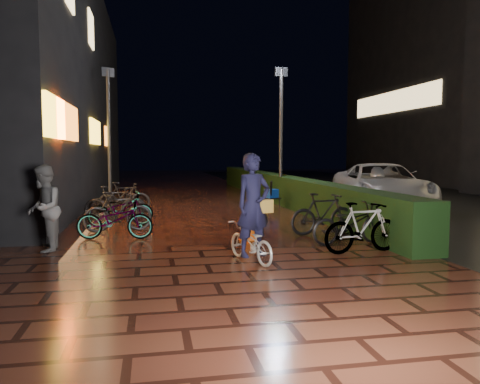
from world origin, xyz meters
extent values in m
plane|color=#381911|center=(0.00, 0.00, 0.00)|extent=(80.00, 80.00, 0.00)
cube|color=black|center=(9.00, 5.00, 0.00)|extent=(11.00, 60.00, 0.01)
cube|color=black|center=(3.30, 8.00, 0.50)|extent=(0.70, 20.00, 1.00)
imported|color=#5F5F62|center=(-3.40, -0.08, 0.81)|extent=(0.67, 0.83, 1.62)
imported|color=#A5A5A9|center=(5.93, 4.88, 0.75)|extent=(3.64, 5.77, 1.49)
cube|color=yellow|center=(-3.45, 1.50, 2.60)|extent=(0.08, 2.00, 0.90)
cube|color=orange|center=(-3.45, 3.00, 2.60)|extent=(0.08, 3.00, 0.90)
cube|color=yellow|center=(-3.45, 9.00, 2.60)|extent=(0.08, 2.80, 0.90)
cube|color=orange|center=(-3.45, 14.00, 2.60)|extent=(0.08, 2.20, 0.90)
cube|color=#FFD88C|center=(-3.45, 8.50, 6.20)|extent=(0.06, 1.20, 1.20)
cube|color=black|center=(17.50, 18.00, 7.00)|extent=(8.00, 14.00, 14.00)
cube|color=#FFD88C|center=(13.45, 18.00, 5.00)|extent=(0.06, 10.00, 1.30)
cylinder|color=black|center=(3.04, 6.63, 2.35)|extent=(0.14, 0.14, 4.71)
cube|color=black|center=(3.04, 6.63, 4.62)|extent=(0.46, 0.11, 0.32)
cylinder|color=black|center=(-2.93, 8.68, 2.43)|extent=(0.17, 0.17, 4.86)
cube|color=black|center=(-2.93, 8.68, 4.76)|extent=(0.46, 0.26, 0.33)
imported|color=silver|center=(0.19, -1.61, 0.34)|extent=(0.86, 1.35, 0.67)
imported|color=black|center=(0.22, -1.70, 0.98)|extent=(0.73, 0.60, 1.71)
cube|color=olive|center=(0.42, -1.65, 0.94)|extent=(0.32, 0.22, 0.22)
cone|color=#FF5E0D|center=(0.59, 0.44, 0.34)|extent=(0.43, 0.43, 0.69)
cone|color=#EA390C|center=(0.87, 1.69, 0.34)|extent=(0.43, 0.43, 0.69)
cube|color=orange|center=(0.59, 0.44, 0.01)|extent=(0.45, 0.45, 0.03)
cube|color=orange|center=(0.87, 1.69, 0.01)|extent=(0.45, 0.45, 0.03)
cube|color=red|center=(0.73, 1.06, 0.65)|extent=(0.39, 1.46, 0.07)
cube|color=black|center=(2.38, 5.40, 0.37)|extent=(0.63, 0.58, 0.04)
cylinder|color=black|center=(2.27, 5.17, 0.17)|extent=(0.04, 0.04, 0.35)
cylinder|color=black|center=(2.64, 5.33, 0.17)|extent=(0.04, 0.04, 0.35)
cylinder|color=black|center=(2.13, 5.47, 0.17)|extent=(0.04, 0.04, 0.35)
cylinder|color=black|center=(2.50, 5.63, 0.17)|extent=(0.04, 0.04, 0.35)
cube|color=#0C37A7|center=(2.38, 5.40, 0.52)|extent=(0.46, 0.44, 0.28)
cylinder|color=black|center=(2.31, 5.22, 0.51)|extent=(0.14, 0.41, 0.89)
imported|color=black|center=(-2.21, 0.98, 0.43)|extent=(1.68, 0.78, 0.85)
imported|color=black|center=(-2.26, 5.50, 0.47)|extent=(1.61, 0.61, 0.94)
imported|color=black|center=(-2.43, 3.79, 0.47)|extent=(1.58, 0.48, 0.94)
imported|color=black|center=(-2.20, 2.80, 0.43)|extent=(1.69, 0.81, 0.85)
imported|color=black|center=(-2.21, 1.92, 0.47)|extent=(1.62, 0.69, 0.94)
imported|color=black|center=(-2.39, 4.40, 0.43)|extent=(1.68, 0.77, 0.85)
imported|color=black|center=(2.37, -1.30, 0.47)|extent=(1.62, 0.65, 0.94)
imported|color=black|center=(2.46, -0.51, 0.43)|extent=(1.66, 0.69, 0.85)
imported|color=black|center=(2.34, 0.65, 0.47)|extent=(1.61, 0.62, 0.94)
camera|label=1|loc=(-1.43, -9.21, 1.84)|focal=35.00mm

